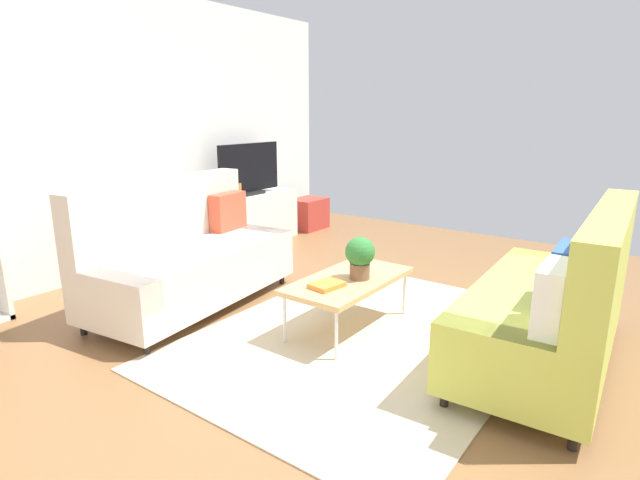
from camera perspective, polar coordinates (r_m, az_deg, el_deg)
ground_plane at (r=4.00m, az=2.02°, el=-10.37°), size 7.68×7.68×0.00m
wall_far at (r=5.70m, az=-22.23°, el=11.13°), size 6.40×0.12×2.90m
area_rug at (r=3.93m, az=5.26°, el=-10.78°), size 2.90×2.20×0.01m
couch_beige at (r=4.55m, az=-14.73°, el=-1.80°), size 1.99×1.07×1.10m
couch_green at (r=3.66m, az=25.01°, el=-6.63°), size 1.94×0.93×1.10m
coffee_table at (r=3.92m, az=3.26°, el=-4.70°), size 1.10×0.56×0.42m
tv_console at (r=6.56m, az=-7.93°, el=2.39°), size 1.40×0.44×0.64m
tv at (r=6.45m, az=-8.00°, el=7.87°), size 1.00×0.20×0.64m
storage_trunk at (r=7.33m, az=-1.34°, el=3.00°), size 0.52×0.40×0.44m
potted_plant at (r=3.85m, az=4.54°, el=-1.77°), size 0.23×0.23×0.33m
table_book_0 at (r=3.71m, az=0.79°, el=-5.11°), size 0.26×0.21×0.04m
vase_0 at (r=6.13m, az=-12.18°, el=5.13°), size 0.11×0.11×0.15m
bottle_0 at (r=6.18m, az=-10.47°, el=5.43°), size 0.04×0.04×0.19m
bottle_1 at (r=6.24m, az=-9.86°, el=5.51°), size 0.06×0.06×0.18m
bottle_2 at (r=6.32m, az=-9.12°, el=5.60°), size 0.06×0.06×0.17m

